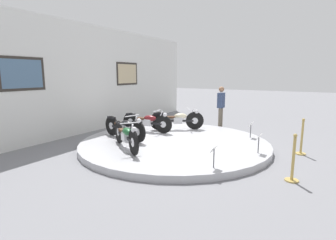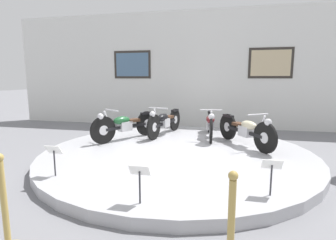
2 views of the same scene
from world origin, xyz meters
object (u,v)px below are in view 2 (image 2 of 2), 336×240
info_placard_front_left (54,154)px  motorcycle_cream (246,129)px  motorcycle_green (125,124)px  motorcycle_black (165,121)px  stanchion_post_left_of_entry (6,219)px  motorcycle_maroon (210,123)px  info_placard_front_centre (140,176)px  info_placard_front_right (272,169)px

info_placard_front_left → motorcycle_cream: bearing=40.1°
motorcycle_green → motorcycle_black: (0.85, 0.77, -0.00)m
stanchion_post_left_of_entry → motorcycle_black: bearing=84.6°
motorcycle_black → motorcycle_maroon: 1.25m
motorcycle_black → stanchion_post_left_of_entry: 4.96m
stanchion_post_left_of_entry → info_placard_front_centre: bearing=40.5°
motorcycle_cream → info_placard_front_right: 2.63m
motorcycle_green → motorcycle_cream: size_ratio=1.02×
motorcycle_maroon → info_placard_front_centre: size_ratio=3.87×
motorcycle_black → info_placard_front_right: (2.27, -3.39, -0.03)m
motorcycle_black → stanchion_post_left_of_entry: size_ratio=1.93×
motorcycle_black → stanchion_post_left_of_entry: stanchion_post_left_of_entry is taller
info_placard_front_left → stanchion_post_left_of_entry: (0.55, -1.54, -0.20)m
info_placard_front_right → motorcycle_green: bearing=139.9°
info_placard_front_right → motorcycle_black: bearing=123.8°
motorcycle_cream → stanchion_post_left_of_entry: size_ratio=1.66×
info_placard_front_centre → motorcycle_black: bearing=98.9°
info_placard_front_centre → stanchion_post_left_of_entry: (-1.09, -0.93, -0.20)m
info_placard_front_left → info_placard_front_right: size_ratio=1.00×
info_placard_front_centre → info_placard_front_right: 1.75m
motorcycle_green → motorcycle_maroon: 2.24m
motorcycle_cream → stanchion_post_left_of_entry: (-2.58, -4.16, -0.23)m
motorcycle_maroon → stanchion_post_left_of_entry: stanchion_post_left_of_entry is taller
motorcycle_green → motorcycle_black: size_ratio=0.87×
motorcycle_black → info_placard_front_left: size_ratio=3.86×
info_placard_front_right → stanchion_post_left_of_entry: size_ratio=0.50×
info_placard_front_left → motorcycle_black: bearing=73.4°
stanchion_post_left_of_entry → info_placard_front_right: bearing=29.3°
motorcycle_green → info_placard_front_centre: (1.48, -3.23, -0.03)m
motorcycle_black → info_placard_front_centre: bearing=-81.1°
motorcycle_cream → info_placard_front_right: size_ratio=3.32×
motorcycle_green → stanchion_post_left_of_entry: (0.39, -4.16, -0.23)m
motorcycle_maroon → info_placard_front_left: size_ratio=3.87×
motorcycle_maroon → info_placard_front_left: motorcycle_maroon is taller
motorcycle_green → info_placard_front_right: (3.12, -2.63, -0.03)m
motorcycle_maroon → info_placard_front_left: (-2.26, -3.39, -0.02)m
motorcycle_cream → stanchion_post_left_of_entry: bearing=-121.7°
info_placard_front_right → stanchion_post_left_of_entry: stanchion_post_left_of_entry is taller
info_placard_front_centre → stanchion_post_left_of_entry: 1.45m
motorcycle_black → stanchion_post_left_of_entry: (-0.46, -4.93, -0.23)m
info_placard_front_centre → info_placard_front_right: bearing=20.1°
motorcycle_black → info_placard_front_centre: motorcycle_black is taller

